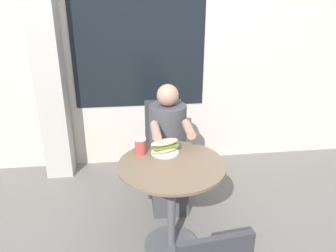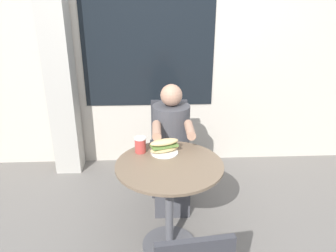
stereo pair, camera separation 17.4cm
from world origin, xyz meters
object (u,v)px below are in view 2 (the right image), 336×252
Objects in this scene: diner_chair at (169,137)px; sandwich_on_plate at (164,147)px; cafe_table at (169,187)px; drink_cup at (140,145)px; seated_diner at (171,156)px.

diner_chair reaches higher than sandwich_on_plate.
drink_cup is (-0.21, 0.19, 0.25)m from cafe_table.
seated_diner is 0.48m from sandwich_on_plate.
seated_diner is 0.53m from drink_cup.
diner_chair is at bearing 87.05° from cafe_table.
seated_diner is (-0.00, -0.35, -0.03)m from diner_chair.
seated_diner is at bearing 78.97° from sandwich_on_plate.
sandwich_on_plate is at bearing 99.57° from cafe_table.
drink_cup is (-0.18, 0.02, 0.01)m from sandwich_on_plate.
diner_chair is 0.35m from seated_diner.
diner_chair is 0.77m from sandwich_on_plate.
seated_diner is at bearing 55.21° from drink_cup.
diner_chair is at bearing -89.85° from seated_diner.
seated_diner reaches higher than drink_cup.
drink_cup is at bearing 70.62° from diner_chair.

